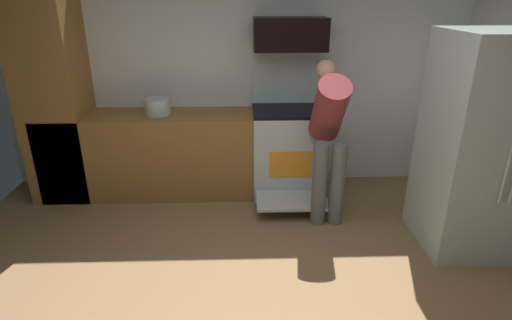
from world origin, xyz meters
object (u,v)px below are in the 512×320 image
(microwave, at_px, (290,34))
(refrigerator, at_px, (484,146))
(person_cook, at_px, (329,131))
(stock_pot, at_px, (158,106))
(oven_range, at_px, (288,148))

(microwave, relative_size, refrigerator, 0.40)
(refrigerator, distance_m, person_cook, 1.30)
(refrigerator, xyz_separation_m, stock_pot, (-2.89, 1.11, 0.07))
(microwave, bearing_deg, oven_range, -90.00)
(refrigerator, xyz_separation_m, person_cook, (-1.19, 0.51, -0.03))
(oven_range, xyz_separation_m, refrigerator, (1.51, -1.09, 0.41))
(oven_range, xyz_separation_m, person_cook, (0.31, -0.58, 0.38))
(person_cook, bearing_deg, refrigerator, -23.20)
(microwave, relative_size, person_cook, 0.49)
(stock_pot, bearing_deg, refrigerator, -20.95)
(person_cook, bearing_deg, stock_pot, 160.68)
(oven_range, xyz_separation_m, microwave, (-0.00, 0.09, 1.19))
(oven_range, distance_m, stock_pot, 1.46)
(microwave, bearing_deg, refrigerator, -38.20)
(refrigerator, relative_size, stock_pot, 6.80)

